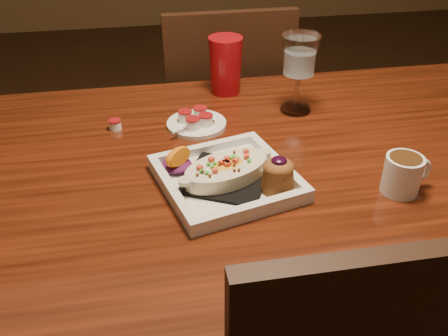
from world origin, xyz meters
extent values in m
cube|color=maroon|center=(0.00, 0.00, 0.73)|extent=(1.50, 0.90, 0.04)
cylinder|color=black|center=(-0.67, 0.37, 0.35)|extent=(0.07, 0.07, 0.71)
cylinder|color=black|center=(0.67, 0.37, 0.35)|extent=(0.07, 0.07, 0.71)
cube|color=black|center=(0.00, 0.70, 0.45)|extent=(0.42, 0.42, 0.04)
cylinder|color=black|center=(0.17, 0.87, 0.23)|extent=(0.04, 0.04, 0.45)
cylinder|color=black|center=(-0.17, 0.87, 0.23)|extent=(0.04, 0.04, 0.45)
cylinder|color=black|center=(0.17, 0.53, 0.23)|extent=(0.04, 0.04, 0.45)
cylinder|color=black|center=(-0.17, 0.53, 0.23)|extent=(0.04, 0.04, 0.45)
cube|color=black|center=(0.00, 0.51, 0.70)|extent=(0.40, 0.03, 0.46)
cube|color=white|center=(-0.12, -0.08, 0.76)|extent=(0.31, 0.31, 0.01)
cube|color=black|center=(-0.12, -0.08, 0.77)|extent=(0.21, 0.21, 0.01)
ellipsoid|color=gold|center=(-0.12, -0.08, 0.78)|extent=(0.18, 0.14, 0.03)
ellipsoid|color=#511244|center=(-0.22, -0.03, 0.77)|extent=(0.07, 0.07, 0.02)
cone|color=brown|center=(-0.03, -0.13, 0.79)|extent=(0.07, 0.07, 0.05)
ellipsoid|color=brown|center=(-0.03, -0.13, 0.81)|extent=(0.06, 0.06, 0.03)
ellipsoid|color=black|center=(-0.03, -0.13, 0.83)|extent=(0.03, 0.03, 0.01)
cylinder|color=white|center=(0.21, -0.17, 0.79)|extent=(0.07, 0.07, 0.08)
cylinder|color=#3B2310|center=(0.21, -0.17, 0.82)|extent=(0.06, 0.06, 0.02)
torus|color=white|center=(0.25, -0.16, 0.79)|extent=(0.06, 0.02, 0.06)
cylinder|color=silver|center=(0.11, 0.22, 0.75)|extent=(0.08, 0.08, 0.01)
cylinder|color=silver|center=(0.11, 0.22, 0.80)|extent=(0.01, 0.01, 0.09)
cone|color=silver|center=(0.11, 0.22, 0.90)|extent=(0.10, 0.10, 0.10)
cylinder|color=white|center=(-0.15, 0.18, 0.76)|extent=(0.15, 0.15, 0.01)
cylinder|color=white|center=(-0.17, 0.19, 0.77)|extent=(0.03, 0.03, 0.02)
cylinder|color=#AB1519|center=(-0.17, 0.19, 0.79)|extent=(0.04, 0.04, 0.00)
cylinder|color=white|center=(-0.14, 0.20, 0.77)|extent=(0.03, 0.03, 0.02)
cylinder|color=#AB1519|center=(-0.14, 0.20, 0.79)|extent=(0.04, 0.04, 0.00)
cylinder|color=white|center=(-0.13, 0.16, 0.77)|extent=(0.03, 0.03, 0.02)
cylinder|color=#AB1519|center=(-0.13, 0.16, 0.79)|extent=(0.04, 0.04, 0.00)
cylinder|color=white|center=(-0.16, 0.15, 0.77)|extent=(0.03, 0.03, 0.02)
cylinder|color=#AB1519|center=(-0.16, 0.15, 0.79)|extent=(0.04, 0.04, 0.00)
cylinder|color=white|center=(-0.34, 0.20, 0.76)|extent=(0.03, 0.03, 0.02)
cylinder|color=#AB1519|center=(-0.34, 0.20, 0.77)|extent=(0.03, 0.03, 0.00)
cone|color=#9F0B13|center=(-0.04, 0.36, 0.83)|extent=(0.09, 0.09, 0.15)
camera|label=1|loc=(-0.27, -0.90, 1.33)|focal=40.00mm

